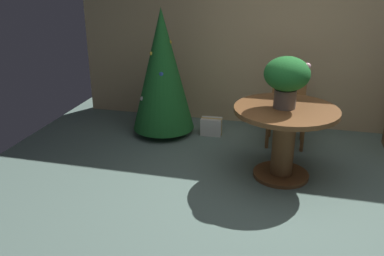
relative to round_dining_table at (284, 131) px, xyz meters
name	(u,v)px	position (x,y,z in m)	size (l,w,h in m)	color
ground_plane	(277,204)	(0.00, -0.59, -0.52)	(6.60, 6.60, 0.00)	slate
back_wall_panel	(295,32)	(0.00, 1.61, 0.78)	(6.00, 0.10, 2.60)	tan
round_dining_table	(284,131)	(0.00, 0.00, 0.00)	(1.06, 1.06, 0.77)	brown
flower_vase	(287,77)	(-0.02, 0.01, 0.57)	(0.45, 0.45, 0.52)	#665B51
wooden_chair_far	(288,100)	(0.00, 0.98, 0.03)	(0.46, 0.42, 0.97)	brown
holiday_tree	(162,70)	(-1.59, 0.86, 0.34)	(0.81, 0.81, 1.65)	brown
gift_box_cream	(211,127)	(-0.96, 0.96, -0.41)	(0.28, 0.18, 0.23)	silver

